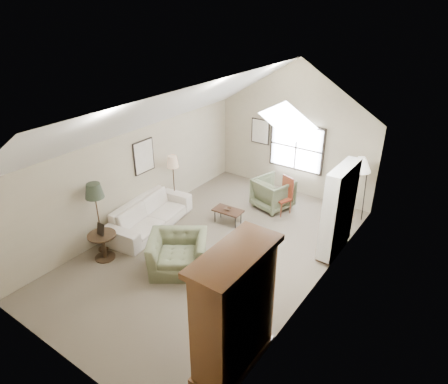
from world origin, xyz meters
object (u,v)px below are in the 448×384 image
Objects in this scene: sofa at (150,215)px; armchair_far at (273,193)px; coffee_table at (228,216)px; side_table at (103,246)px; armoire at (234,311)px; armchair_near at (178,253)px; side_chair at (282,196)px.

armchair_far is (2.08, 2.82, 0.07)m from sofa.
sofa reaches higher than coffee_table.
armchair_far is at bearing 65.92° from side_table.
armoire is 4.20m from side_table.
side_table is (-1.67, -0.70, -0.08)m from armchair_near.
armoire reaches higher than sofa.
sofa is at bearing -112.78° from side_chair.
side_chair is at bearing 61.37° from side_table.
armchair_near reaches higher than coffee_table.
side_chair is at bearing -49.94° from sofa.
coffee_table is at bearing 64.06° from side_table.
armoire is 3.42× the size of side_table.
armoire is 4.81m from sofa.
side_chair reaches higher than sofa.
armchair_near is 3.65m from side_chair.
armchair_far is at bearing 112.38° from armoire.
armoire reaches higher than side_table.
sofa is 1.98m from armchair_near.
armchair_near is 1.61× the size of coffee_table.
sofa is 3.99× the size of side_table.
armoire is at bearing -51.16° from side_chair.
sofa is (-4.18, 2.28, -0.73)m from armoire.
armchair_near is at bearing 100.93° from armchair_far.
armoire is at bearing -9.45° from side_table.
armchair_near is 3.74m from armchair_far.
sofa is 3.62m from side_chair.
coffee_table is (-0.54, -1.47, -0.24)m from armchair_far.
armchair_near is 1.81m from side_table.
sofa is 2.06× the size of armchair_near.
armchair_near is at bearing -124.74° from sofa.
sofa reaches higher than side_table.
armchair_near is (-2.41, 1.38, -0.69)m from armoire.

